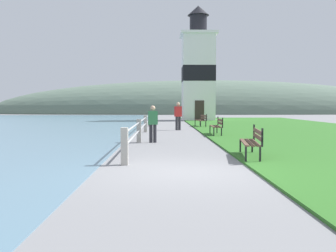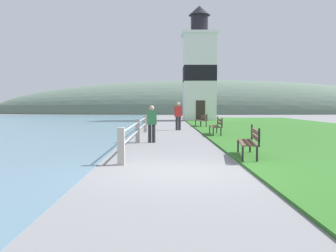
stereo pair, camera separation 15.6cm
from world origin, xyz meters
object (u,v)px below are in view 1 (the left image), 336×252
object	(u,v)px
park_bench_near	(253,140)
person_strolling	(178,115)
lighthouse	(198,71)
park_bench_midway	(217,125)
park_bench_far	(202,119)
person_by_railing	(153,123)

from	to	relation	value
park_bench_near	person_strolling	size ratio (longest dim) A/B	1.18
lighthouse	park_bench_near	bearing A→B (deg)	-92.06
park_bench_midway	park_bench_near	bearing A→B (deg)	90.16
park_bench_near	park_bench_far	world-z (taller)	same
park_bench_far	lighthouse	size ratio (longest dim) A/B	0.16
park_bench_near	person_by_railing	size ratio (longest dim) A/B	1.33
park_bench_midway	person_by_railing	distance (m)	4.76
park_bench_far	person_strolling	xyz separation A→B (m)	(-1.80, -3.39, 0.39)
park_bench_midway	person_strolling	xyz separation A→B (m)	(-1.82, 4.15, 0.39)
park_bench_near	park_bench_far	size ratio (longest dim) A/B	1.11
park_bench_near	park_bench_midway	xyz separation A→B (m)	(0.17, 8.16, -0.00)
park_bench_near	park_bench_midway	world-z (taller)	same
park_bench_near	park_bench_midway	size ratio (longest dim) A/B	1.09
person_strolling	person_by_railing	world-z (taller)	person_strolling
lighthouse	person_strolling	bearing A→B (deg)	-100.01
person_strolling	park_bench_far	bearing A→B (deg)	-48.80
park_bench_far	person_by_railing	size ratio (longest dim) A/B	1.20
park_bench_far	person_by_railing	xyz separation A→B (m)	(-3.16, -11.07, 0.29)
lighthouse	person_by_railing	world-z (taller)	lighthouse
park_bench_near	park_bench_far	distance (m)	15.70
park_bench_midway	person_strolling	distance (m)	4.55
lighthouse	person_strolling	world-z (taller)	lighthouse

